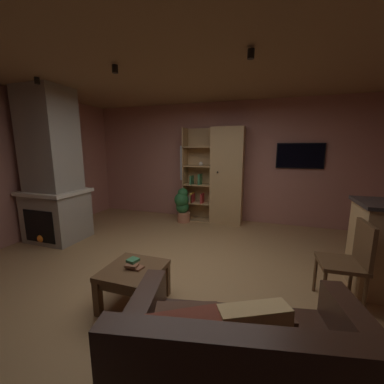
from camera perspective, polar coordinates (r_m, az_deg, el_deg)
The scene contains 17 objects.
floor at distance 3.27m, azimuth -2.33°, elevation -19.86°, with size 6.32×5.38×0.02m, color #A37A4C.
wall_back at distance 5.46m, azimuth 7.70°, elevation 7.04°, with size 6.44×0.06×2.63m, color #AD7060.
ceiling at distance 2.99m, azimuth -2.77°, elevation 30.04°, with size 6.32×5.38×0.02m, color #8E6B47.
window_pane_back at distance 5.61m, azimuth 0.14°, elevation 6.91°, with size 0.63×0.01×0.82m, color white.
stone_fireplace at distance 4.82m, azimuth -30.54°, elevation 3.68°, with size 0.99×0.84×2.63m.
bookshelf_cabinet at distance 5.21m, azimuth 7.48°, elevation 3.65°, with size 1.31×0.41×2.08m.
leather_couch at distance 1.84m, azimuth 11.70°, elevation -36.45°, with size 1.63×1.15×0.84m.
coffee_table at distance 2.70m, azimuth -13.87°, elevation -19.00°, with size 0.59×0.60×0.42m.
table_book_0 at distance 2.64m, azimuth -13.16°, elevation -17.30°, with size 0.13×0.10×0.02m, color brown.
table_book_1 at distance 2.63m, azimuth -14.29°, elevation -16.80°, with size 0.12×0.09×0.03m, color brown.
table_book_2 at distance 2.67m, azimuth -14.06°, elevation -15.67°, with size 0.10×0.11×0.03m, color #387247.
dining_chair at distance 3.01m, azimuth 33.80°, elevation -13.13°, with size 0.44×0.44×0.92m.
potted_floor_plant at distance 5.30m, azimuth -2.33°, elevation -3.00°, with size 0.34×0.34×0.77m.
wall_mounted_tv at distance 5.32m, azimuth 24.57°, elevation 7.95°, with size 0.91×0.06×0.51m.
track_light_spot_0 at distance 4.21m, azimuth -33.27°, elevation 21.51°, with size 0.07×0.07×0.09m, color black.
track_light_spot_1 at distance 3.28m, azimuth -18.09°, elevation 26.33°, with size 0.07×0.07×0.09m, color black.
track_light_spot_2 at distance 2.77m, azimuth 14.02°, elevation 29.58°, with size 0.07×0.07×0.09m, color black.
Camera 1 is at (1.00, -2.64, 1.65)m, focal length 22.13 mm.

